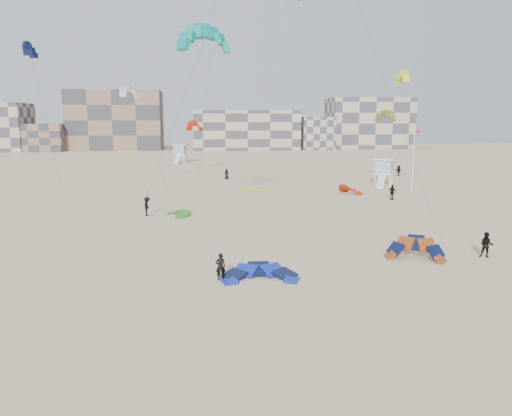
{
  "coord_description": "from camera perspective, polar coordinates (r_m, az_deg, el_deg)",
  "views": [
    {
      "loc": [
        -3.26,
        -26.38,
        9.18
      ],
      "look_at": [
        0.16,
        6.0,
        3.41
      ],
      "focal_mm": 35.0,
      "sensor_mm": 36.0,
      "label": 1
    }
  ],
  "objects": [
    {
      "name": "kite_fly_red",
      "position": [
        85.71,
        -7.08,
        9.19
      ],
      "size": [
        5.58,
        5.52,
        8.27
      ],
      "rotation": [
        0.0,
        0.0,
        2.34
      ],
      "color": "#C13306",
      "rests_on": "ground"
    },
    {
      "name": "ground",
      "position": [
        28.12,
        0.97,
        -9.0
      ],
      "size": [
        320.0,
        320.0,
        0.0
      ],
      "primitive_type": "plane",
      "color": "beige",
      "rests_on": "ground"
    },
    {
      "name": "condo_mid",
      "position": [
        156.97,
        -1.19,
        8.89
      ],
      "size": [
        32.0,
        16.0,
        12.0
      ],
      "primitive_type": "cube",
      "color": "tan",
      "rests_on": "ground"
    },
    {
      "name": "kite_fly_teal_a",
      "position": [
        44.99,
        -5.94,
        18.44
      ],
      "size": [
        8.97,
        7.58,
        16.59
      ],
      "rotation": [
        0.0,
        0.0,
        0.33
      ],
      "color": "teal",
      "rests_on": "ground"
    },
    {
      "name": "kite_ground_orange",
      "position": [
        35.12,
        17.7,
        -5.59
      ],
      "size": [
        5.02,
        5.03,
        3.83
      ],
      "primitive_type": null,
      "rotation": [
        0.81,
        0.0,
        -0.43
      ],
      "color": "#E45820",
      "rests_on": "ground"
    },
    {
      "name": "kite_fly_navy",
      "position": [
        73.09,
        -24.44,
        16.02
      ],
      "size": [
        4.88,
        3.79,
        18.16
      ],
      "rotation": [
        0.0,
        0.0,
        1.65
      ],
      "color": "#0C1B3D",
      "rests_on": "ground"
    },
    {
      "name": "kitesurfer_main",
      "position": [
        29.1,
        -4.08,
        -6.7
      ],
      "size": [
        0.61,
        0.43,
        1.61
      ],
      "primitive_type": "imported",
      "rotation": [
        0.0,
        0.0,
        3.22
      ],
      "color": "black",
      "rests_on": "ground"
    },
    {
      "name": "kitesurfer_f",
      "position": [
        86.35,
        15.97,
        4.14
      ],
      "size": [
        0.88,
        1.68,
        1.73
      ],
      "primitive_type": "imported",
      "rotation": [
        0.0,
        0.0,
        -1.33
      ],
      "color": "black",
      "rests_on": "ground"
    },
    {
      "name": "lifeguard_tower_far",
      "position": [
        108.72,
        -8.68,
        6.14
      ],
      "size": [
        3.32,
        5.74,
        3.99
      ],
      "rotation": [
        0.0,
        0.0,
        -0.2
      ],
      "color": "white",
      "rests_on": "ground"
    },
    {
      "name": "lifeguard_tower_near",
      "position": [
        72.15,
        14.38,
        3.95
      ],
      "size": [
        3.66,
        5.76,
        3.84
      ],
      "rotation": [
        0.0,
        0.0,
        -0.47
      ],
      "color": "white",
      "rests_on": "ground"
    },
    {
      "name": "kite_fly_grey",
      "position": [
        65.88,
        -14.34,
        12.62
      ],
      "size": [
        7.13,
        7.96,
        12.76
      ],
      "rotation": [
        0.0,
        0.0,
        1.07
      ],
      "color": "silver",
      "rests_on": "ground"
    },
    {
      "name": "kite_ground_green",
      "position": [
        49.12,
        -8.95,
        -0.84
      ],
      "size": [
        4.35,
        4.24,
        1.6
      ],
      "primitive_type": null,
      "rotation": [
        0.25,
        0.0,
        -1.11
      ],
      "color": "#33931E",
      "rests_on": "ground"
    },
    {
      "name": "kite_ground_yellow",
      "position": [
        64.78,
        -0.16,
        1.91
      ],
      "size": [
        4.24,
        4.32,
        1.05
      ],
      "primitive_type": null,
      "rotation": [
        0.14,
        0.0,
        0.48
      ],
      "color": "yellow",
      "rests_on": "ground"
    },
    {
      "name": "kitesurfer_d",
      "position": [
        59.85,
        15.31,
        1.74
      ],
      "size": [
        0.97,
        1.11,
        1.8
      ],
      "primitive_type": "imported",
      "rotation": [
        0.0,
        0.0,
        2.19
      ],
      "color": "black",
      "rests_on": "ground"
    },
    {
      "name": "kite_ground_blue",
      "position": [
        29.48,
        0.45,
        -8.09
      ],
      "size": [
        4.62,
        4.86,
        2.36
      ],
      "primitive_type": null,
      "rotation": [
        0.27,
        0.0,
        -0.04
      ],
      "color": "blue",
      "rests_on": "ground"
    },
    {
      "name": "condo_east",
      "position": [
        167.1,
        12.74,
        9.41
      ],
      "size": [
        26.0,
        14.0,
        16.0
      ],
      "primitive_type": "cube",
      "color": "tan",
      "rests_on": "ground"
    },
    {
      "name": "kitesurfer_c",
      "position": [
        49.32,
        -12.34,
        0.18
      ],
      "size": [
        0.8,
        1.26,
        1.84
      ],
      "primitive_type": "imported",
      "rotation": [
        0.0,
        0.0,
        1.47
      ],
      "color": "black",
      "rests_on": "ground"
    },
    {
      "name": "kite_fly_yellow",
      "position": [
        82.74,
        16.41,
        14.07
      ],
      "size": [
        4.45,
        4.32,
        15.6
      ],
      "rotation": [
        0.0,
        0.0,
        -1.55
      ],
      "color": "yellow",
      "rests_on": "ground"
    },
    {
      "name": "flagpole",
      "position": [
        67.06,
        17.55,
        5.43
      ],
      "size": [
        0.67,
        0.1,
        8.22
      ],
      "color": "white",
      "rests_on": "ground"
    },
    {
      "name": "condo_fill_left",
      "position": [
        161.39,
        -23.06,
        7.42
      ],
      "size": [
        12.0,
        10.0,
        8.0
      ],
      "primitive_type": "cube",
      "color": "#866550",
      "rests_on": "ground"
    },
    {
      "name": "kitesurfer_b",
      "position": [
        37.03,
        24.85,
        -3.86
      ],
      "size": [
        1.07,
        1.02,
        1.75
      ],
      "primitive_type": "imported",
      "rotation": [
        0.0,
        0.0,
        -0.58
      ],
      "color": "black",
      "rests_on": "ground"
    },
    {
      "name": "condo_west_b",
      "position": [
        162.6,
        -15.72,
        9.62
      ],
      "size": [
        28.0,
        14.0,
        18.0
      ],
      "primitive_type": "cube",
      "color": "#866550",
      "rests_on": "ground"
    },
    {
      "name": "kite_ground_red_far",
      "position": [
        64.1,
        10.66,
        1.65
      ],
      "size": [
        4.71,
        4.62,
        3.41
      ],
      "primitive_type": null,
      "rotation": [
        0.66,
        0.0,
        1.96
      ],
      "color": "#C13306",
      "rests_on": "ground"
    },
    {
      "name": "kite_fly_olive",
      "position": [
        69.88,
        14.54,
        10.02
      ],
      "size": [
        4.1,
        11.89,
        9.76
      ],
      "rotation": [
        0.0,
        0.0,
        -1.0
      ],
      "color": "olive",
      "rests_on": "ground"
    },
    {
      "name": "condo_fill_right",
      "position": [
        158.41,
        6.91,
        8.47
      ],
      "size": [
        10.0,
        10.0,
        10.0
      ],
      "primitive_type": "cube",
      "color": "tan",
      "rests_on": "ground"
    },
    {
      "name": "kitesurfer_e",
      "position": [
        78.3,
        -3.38,
        3.89
      ],
      "size": [
        0.91,
        0.76,
        1.59
      ],
      "primitive_type": "imported",
      "rotation": [
        0.0,
        0.0,
        -0.37
      ],
      "color": "black",
      "rests_on": "ground"
    }
  ]
}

